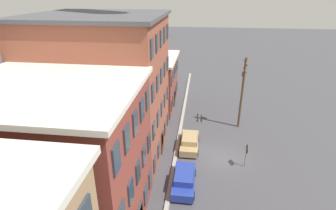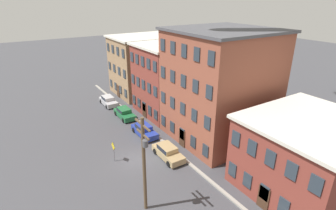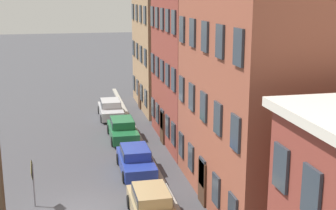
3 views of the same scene
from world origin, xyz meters
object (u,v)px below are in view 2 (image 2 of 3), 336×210
Objects in this scene: car_green at (124,113)px; utility_pole at (144,161)px; car_silver at (108,100)px; car_blue at (144,130)px; car_tan at (168,152)px; caution_sign at (113,148)px.

utility_pole is (17.94, -5.81, 4.07)m from car_green.
car_silver is 1.00× the size of car_blue.
car_blue is 13.54m from utility_pole.
car_tan is at bearing 0.36° from car_silver.
utility_pole reaches higher than car_green.
car_silver is 6.09m from car_green.
caution_sign is at bearing -57.48° from car_blue.
car_green is 12.42m from car_tan.
car_green is 11.37m from caution_sign.
car_blue is (12.49, 0.26, 0.00)m from car_silver.
car_green is at bearing 179.34° from car_tan.
car_silver is 1.00× the size of car_tan.
car_silver and car_blue have the same top height.
car_silver is 16.86m from caution_sign.
caution_sign is 8.65m from utility_pole.
caution_sign reaches higher than car_tan.
car_tan is (12.42, -0.14, 0.00)m from car_green.
car_silver and car_tan have the same top height.
caution_sign is (-2.51, -5.36, 0.87)m from car_tan.
car_blue is 0.51× the size of utility_pole.
utility_pole is at bearing -13.01° from car_silver.
utility_pole is (8.03, -0.30, 3.20)m from caution_sign.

